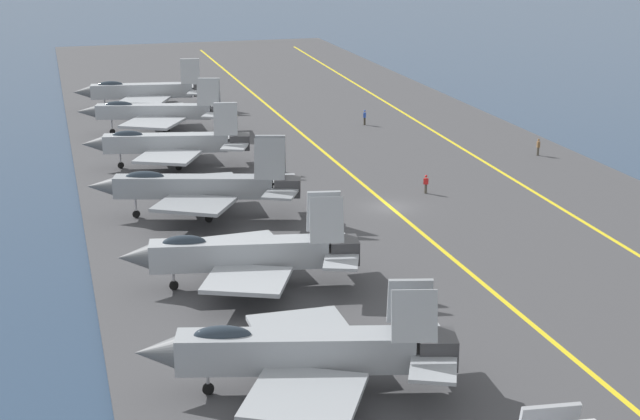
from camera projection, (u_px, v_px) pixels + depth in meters
name	position (u px, v px, depth m)	size (l,w,h in m)	color
ground_plane	(390.00, 212.00, 81.92)	(2000.00, 2000.00, 0.00)	navy
carrier_deck	(390.00, 209.00, 81.86)	(224.11, 49.85, 0.40)	#424244
deck_stripe_foul_line	(539.00, 195.00, 85.34)	(201.70, 0.36, 0.01)	yellow
deck_stripe_centerline	(390.00, 207.00, 81.80)	(201.70, 0.36, 0.01)	yellow
parked_jet_second	(301.00, 351.00, 49.51)	(13.67, 16.38, 5.91)	#93999E
parked_jet_third	(244.00, 253.00, 63.68)	(12.24, 15.70, 6.23)	#9EA3A8
parked_jet_fourth	(199.00, 186.00, 78.18)	(12.02, 17.14, 6.71)	gray
parked_jet_fifth	(170.00, 143.00, 93.80)	(13.08, 16.03, 6.18)	#9EA3A8
parked_jet_sixth	(158.00, 112.00, 107.92)	(13.92, 17.02, 6.18)	#9EA3A8
parked_jet_seventh	(145.00, 91.00, 121.86)	(12.82, 16.90, 6.12)	#9EA3A8
crew_blue_vest	(365.00, 117.00, 113.05)	(0.46, 0.41, 1.75)	#383328
crew_red_vest	(426.00, 183.00, 85.53)	(0.45, 0.46, 1.67)	#4C473D
crew_brown_vest	(538.00, 146.00, 98.83)	(0.42, 0.33, 1.74)	#4C473D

